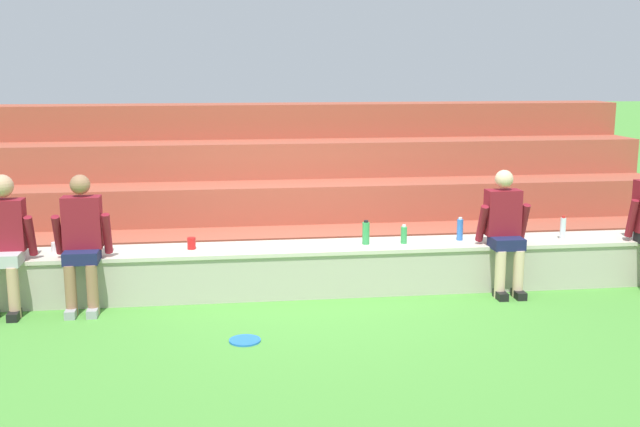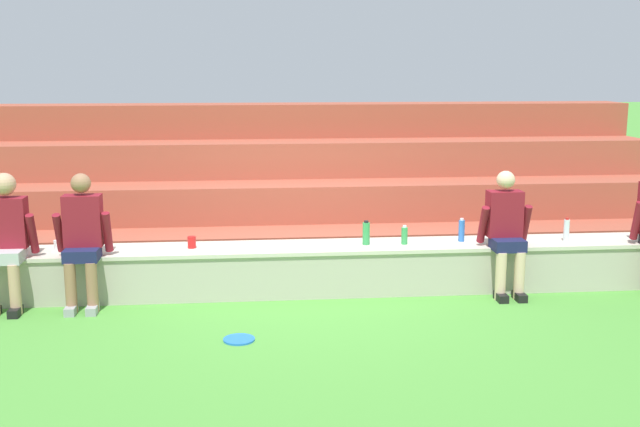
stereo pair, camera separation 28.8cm
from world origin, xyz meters
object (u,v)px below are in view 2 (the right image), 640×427
person_far_left (6,237)px  frisbee (239,340)px  water_bottle_near_left (462,230)px  person_left_of_center (82,237)px  water_bottle_center_gap (404,235)px  water_bottle_mid_left (566,230)px  plastic_cup_left_end (192,242)px  plastic_cup_right_end (58,245)px  person_center (506,230)px  water_bottle_near_right (366,233)px

person_far_left → frisbee: bearing=-26.3°
person_far_left → water_bottle_near_left: size_ratio=5.33×
person_far_left → frisbee: person_far_left is taller
person_left_of_center → water_bottle_center_gap: 3.31m
frisbee → water_bottle_mid_left: bearing=21.1°
person_far_left → water_bottle_center_gap: 4.04m
plastic_cup_left_end → water_bottle_mid_left: bearing=-0.9°
person_left_of_center → person_far_left: bearing=179.4°
person_left_of_center → plastic_cup_right_end: bearing=132.9°
water_bottle_mid_left → person_far_left: bearing=-177.6°
person_center → plastic_cup_left_end: size_ratio=10.70×
person_center → water_bottle_center_gap: (-1.02, 0.26, -0.10)m
water_bottle_center_gap → water_bottle_near_right: bearing=177.5°
water_bottle_center_gap → person_left_of_center: bearing=-175.2°
water_bottle_near_right → plastic_cup_right_end: size_ratio=2.48×
person_far_left → water_bottle_near_left: person_far_left is taller
water_bottle_near_left → person_far_left: bearing=-175.8°
water_bottle_center_gap → plastic_cup_right_end: size_ratio=1.95×
frisbee → water_bottle_center_gap: bearing=38.4°
person_center → water_bottle_center_gap: size_ratio=6.43×
person_center → water_bottle_center_gap: 1.06m
water_bottle_center_gap → frisbee: 2.32m
water_bottle_mid_left → plastic_cup_right_end: 5.41m
water_bottle_center_gap → plastic_cup_right_end: water_bottle_center_gap is taller
water_bottle_near_left → water_bottle_center_gap: (-0.64, -0.07, -0.03)m
person_left_of_center → water_bottle_near_right: bearing=5.9°
water_bottle_mid_left → water_bottle_near_right: same height
person_left_of_center → water_bottle_center_gap: person_left_of_center is taller
frisbee → person_far_left: bearing=153.7°
person_far_left → water_bottle_mid_left: (5.81, 0.24, -0.11)m
person_center → plastic_cup_right_end: person_center is taller
water_bottle_mid_left → plastic_cup_right_end: bearing=178.9°
person_left_of_center → water_bottle_mid_left: 5.08m
water_bottle_center_gap → frisbee: size_ratio=0.73×
person_left_of_center → water_bottle_near_right: size_ratio=5.17×
person_center → water_bottle_near_left: person_center is taller
person_center → water_bottle_center_gap: bearing=165.6°
plastic_cup_right_end → frisbee: 2.44m
water_bottle_near_right → plastic_cup_right_end: (-3.22, 0.06, -0.07)m
water_bottle_center_gap → person_far_left: bearing=-176.2°
person_left_of_center → plastic_cup_left_end: size_ratio=10.99×
water_bottle_near_left → water_bottle_center_gap: bearing=-173.7°
water_bottle_center_gap → plastic_cup_left_end: (-2.25, 0.04, -0.03)m
person_left_of_center → water_bottle_center_gap: bearing=4.8°
water_bottle_center_gap → water_bottle_near_right: 0.41m
person_center → plastic_cup_left_end: (-3.27, 0.30, -0.13)m
water_bottle_mid_left → plastic_cup_right_end: size_ratio=2.48×
water_bottle_near_left → water_bottle_center_gap: 0.65m
water_bottle_near_left → water_bottle_mid_left: (1.14, -0.10, 0.00)m
person_far_left → plastic_cup_left_end: (1.78, 0.31, -0.17)m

